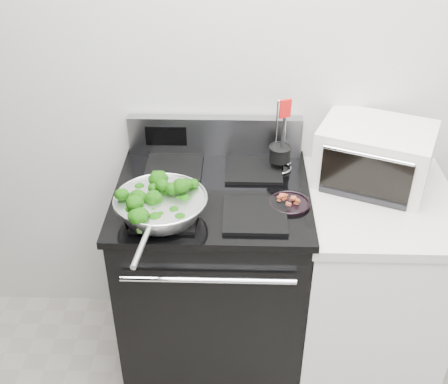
{
  "coord_description": "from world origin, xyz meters",
  "views": [
    {
      "loc": [
        -0.2,
        -0.47,
        2.2
      ],
      "look_at": [
        -0.25,
        1.36,
        0.98
      ],
      "focal_mm": 45.0,
      "sensor_mm": 36.0,
      "label": 1
    }
  ],
  "objects_px": {
    "gas_range": "(213,276)",
    "toaster_oven": "(375,155)",
    "skillet": "(161,205)",
    "bacon_plate": "(290,201)",
    "utensil_holder": "(280,157)"
  },
  "relations": [
    {
      "from": "gas_range",
      "to": "toaster_oven",
      "type": "relative_size",
      "value": 2.11
    },
    {
      "from": "bacon_plate",
      "to": "toaster_oven",
      "type": "relative_size",
      "value": 0.3
    },
    {
      "from": "gas_range",
      "to": "skillet",
      "type": "bearing_deg",
      "value": -134.48
    },
    {
      "from": "utensil_holder",
      "to": "bacon_plate",
      "type": "bearing_deg",
      "value": -105.99
    },
    {
      "from": "utensil_holder",
      "to": "toaster_oven",
      "type": "xyz_separation_m",
      "value": [
        0.39,
        -0.04,
        0.04
      ]
    },
    {
      "from": "gas_range",
      "to": "bacon_plate",
      "type": "distance_m",
      "value": 0.58
    },
    {
      "from": "skillet",
      "to": "toaster_oven",
      "type": "relative_size",
      "value": 1.04
    },
    {
      "from": "skillet",
      "to": "bacon_plate",
      "type": "height_order",
      "value": "skillet"
    },
    {
      "from": "skillet",
      "to": "utensil_holder",
      "type": "relative_size",
      "value": 1.7
    },
    {
      "from": "gas_range",
      "to": "utensil_holder",
      "type": "distance_m",
      "value": 0.62
    },
    {
      "from": "gas_range",
      "to": "utensil_holder",
      "type": "relative_size",
      "value": 3.44
    },
    {
      "from": "bacon_plate",
      "to": "utensil_holder",
      "type": "xyz_separation_m",
      "value": [
        -0.03,
        0.27,
        0.04
      ]
    },
    {
      "from": "skillet",
      "to": "toaster_oven",
      "type": "xyz_separation_m",
      "value": [
        0.85,
        0.32,
        0.04
      ]
    },
    {
      "from": "utensil_holder",
      "to": "toaster_oven",
      "type": "height_order",
      "value": "utensil_holder"
    },
    {
      "from": "gas_range",
      "to": "bacon_plate",
      "type": "xyz_separation_m",
      "value": [
        0.31,
        -0.09,
        0.48
      ]
    }
  ]
}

